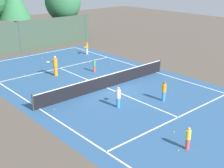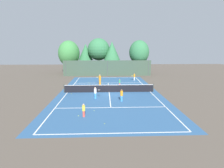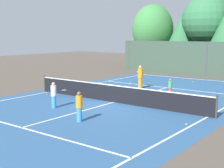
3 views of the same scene
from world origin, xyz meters
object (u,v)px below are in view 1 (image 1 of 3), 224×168
Objects in this scene: player_5 at (55,66)px; tennis_ball_7 at (54,109)px; player_3 at (118,97)px; tennis_ball_2 at (24,75)px; tennis_ball_4 at (30,76)px; player_1 at (164,91)px; tennis_ball_8 at (174,132)px; player_4 at (188,138)px; tennis_ball_5 at (42,58)px; player_2 at (94,65)px; tennis_ball_6 at (111,64)px; tennis_ball_0 at (172,78)px; player_0 at (87,48)px; tennis_ball_1 at (178,151)px.

player_5 is 25.22× the size of tennis_ball_7.
tennis_ball_2 is at bearing 99.53° from player_3.
player_3 is 20.76× the size of tennis_ball_4.
tennis_ball_8 is at bearing -132.72° from player_1.
player_4 is 15.33m from tennis_ball_2.
tennis_ball_7 is 1.00× the size of tennis_ball_8.
player_4 is 19.15m from tennis_ball_5.
player_2 is 3.28m from player_5.
player_2 reaches higher than tennis_ball_8.
tennis_ball_6 is at bearing 71.00° from player_1.
tennis_ball_2 is 7.81m from tennis_ball_6.
player_1 is 0.99× the size of player_3.
player_1 is 1.22× the size of player_2.
tennis_ball_4 is (-1.36, 9.16, -0.68)m from player_3.
player_1 reaches higher than tennis_ball_2.
player_2 reaches higher than tennis_ball_5.
tennis_ball_7 is (-10.15, 1.11, 0.00)m from tennis_ball_0.
tennis_ball_4 is at bearing -129.79° from tennis_ball_5.
tennis_ball_7 is (-9.09, -5.05, 0.00)m from tennis_ball_6.
tennis_ball_7 is at bearing -122.23° from player_5.
player_0 is 1.13× the size of player_2.
player_5 reaches higher than player_4.
tennis_ball_5 is at bearing 161.04° from player_0.
tennis_ball_2 is at bearing 149.31° from player_2.
tennis_ball_2 is (-7.98, -2.15, -0.62)m from player_0.
player_4 is at bearing -138.06° from tennis_ball_0.
tennis_ball_7 is at bearing -102.40° from tennis_ball_2.
tennis_ball_5 and tennis_ball_6 have the same top height.
tennis_ball_5 is at bearing 81.66° from player_4.
player_0 is 13.40m from player_1.
tennis_ball_1 is 1.00× the size of tennis_ball_8.
player_3 is at bearing -116.65° from player_2.
player_0 is 19.10× the size of tennis_ball_6.
player_5 is 9.46m from tennis_ball_0.
player_3 is 9.75m from tennis_ball_2.
player_1 is 3.16m from player_3.
tennis_ball_5 is (1.71, 5.32, -0.83)m from player_5.
tennis_ball_6 is at bearing -16.63° from tennis_ball_2.
tennis_ball_5 is (-4.90, 12.05, 0.00)m from tennis_ball_0.
player_2 reaches higher than tennis_ball_0.
tennis_ball_0 is at bearing -44.53° from tennis_ball_2.
tennis_ball_5 is (-1.30, 6.58, -0.54)m from player_2.
player_2 is at bearing 33.60° from tennis_ball_7.
tennis_ball_0 is at bearing 38.64° from tennis_ball_8.
tennis_ball_8 is (-3.27, -10.95, -0.54)m from player_2.
tennis_ball_4 is (0.25, -0.43, 0.00)m from tennis_ball_2.
tennis_ball_6 is at bearing -56.85° from tennis_ball_5.
tennis_ball_1 is at bearing -75.75° from tennis_ball_7.
tennis_ball_4 is at bearing 151.94° from player_2.
player_2 is 16.96× the size of tennis_ball_5.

